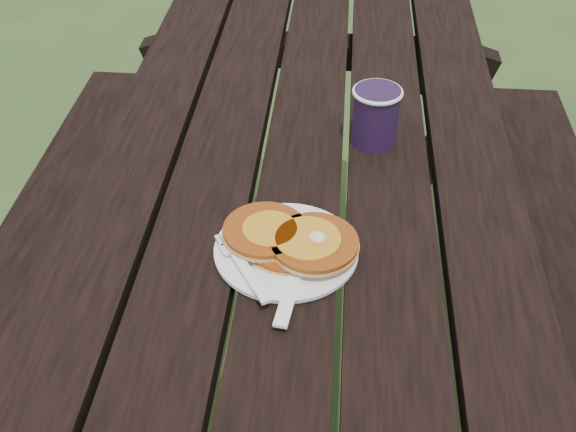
# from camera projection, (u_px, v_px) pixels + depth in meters

# --- Properties ---
(picnic_table) EXTENTS (1.36, 1.80, 0.75)m
(picnic_table) POSITION_uv_depth(u_px,v_px,m) (298.00, 332.00, 1.47)
(picnic_table) COLOR black
(picnic_table) RESTS_ON ground
(plate) EXTENTS (0.21, 0.21, 0.01)m
(plate) POSITION_uv_depth(u_px,v_px,m) (286.00, 251.00, 1.09)
(plate) COLOR white
(plate) RESTS_ON picnic_table
(pancake_stack) EXTENTS (0.21, 0.15, 0.04)m
(pancake_stack) POSITION_uv_depth(u_px,v_px,m) (291.00, 239.00, 1.08)
(pancake_stack) COLOR #984411
(pancake_stack) RESTS_ON plate
(knife) EXTENTS (0.04, 0.18, 0.00)m
(knife) POSITION_uv_depth(u_px,v_px,m) (294.00, 281.00, 1.03)
(knife) COLOR white
(knife) RESTS_ON plate
(fork) EXTENTS (0.11, 0.15, 0.01)m
(fork) POSITION_uv_depth(u_px,v_px,m) (251.00, 277.00, 1.03)
(fork) COLOR white
(fork) RESTS_ON plate
(coffee_cup) EXTENTS (0.09, 0.09, 0.11)m
(coffee_cup) POSITION_uv_depth(u_px,v_px,m) (376.00, 113.00, 1.29)
(coffee_cup) COLOR #221231
(coffee_cup) RESTS_ON picnic_table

